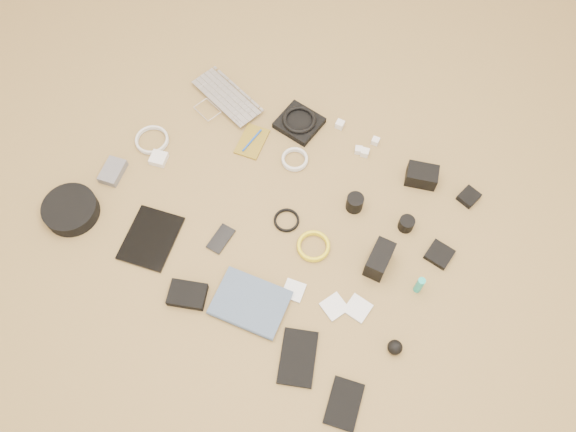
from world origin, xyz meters
The scene contains 33 objects.
laptop centered at (-0.48, 0.34, 0.01)m, with size 0.33×0.23×0.03m, color silver.
headphone_pouch centered at (-0.14, 0.43, 0.01)m, with size 0.16×0.15×0.03m, color black.
headphones centered at (-0.14, 0.43, 0.04)m, with size 0.14×0.14×0.02m, color black.
charger_a centered at (0.01, 0.51, 0.01)m, with size 0.03×0.03×0.03m, color silver.
charger_b centered at (0.16, 0.44, 0.01)m, with size 0.03×0.03×0.03m, color silver.
charger_c centered at (0.17, 0.52, 0.01)m, with size 0.03×0.03×0.03m, color silver.
charger_d centered at (0.13, 0.44, 0.01)m, with size 0.03×0.03×0.03m, color silver.
dslr_camera centered at (0.40, 0.45, 0.03)m, with size 0.12×0.08×0.07m, color black.
lens_pouch centered at (0.59, 0.48, 0.01)m, with size 0.06×0.07×0.03m, color black.
notebook_olive centered at (-0.26, 0.26, 0.00)m, with size 0.10×0.15×0.01m, color olive.
pen_blue centered at (-0.26, 0.26, 0.01)m, with size 0.01×0.01×0.13m, color #1542AC.
cable_white_a centered at (-0.06, 0.27, 0.01)m, with size 0.11×0.11×0.01m, color silver.
lens_a centered at (0.24, 0.21, 0.03)m, with size 0.06×0.06×0.07m, color black.
lens_b centered at (0.44, 0.24, 0.03)m, with size 0.06×0.06×0.05m, color black.
card_reader centered at (0.60, 0.20, 0.01)m, with size 0.09×0.09×0.02m, color black.
power_brick centered at (-0.53, -0.01, 0.01)m, with size 0.06×0.06×0.03m, color silver.
cable_white_b centered at (-0.61, 0.04, 0.01)m, with size 0.14×0.14×0.01m, color silver.
cable_black centered at (0.05, 0.02, 0.00)m, with size 0.10×0.10×0.01m, color black.
cable_yellow centered at (0.19, -0.02, 0.01)m, with size 0.12×0.12×0.01m, color yellow.
flash centered at (0.42, 0.05, 0.05)m, with size 0.07×0.13×0.10m, color black.
lens_cleaner centered at (0.59, 0.04, 0.05)m, with size 0.03×0.03×0.09m, color #19A898.
battery_charger centered at (-0.64, -0.16, 0.02)m, with size 0.07×0.11×0.03m, color #5C5C61.
tablet centered at (-0.34, -0.30, 0.01)m, with size 0.18×0.23×0.01m, color black.
phone centered at (-0.12, -0.17, 0.00)m, with size 0.06×0.11×0.01m, color black.
filter_case_left centered at (0.22, -0.20, 0.01)m, with size 0.07×0.07×0.01m, color silver.
filter_case_mid centered at (0.37, -0.17, 0.01)m, with size 0.08×0.08×0.01m, color silver.
filter_case_right centered at (0.44, -0.14, 0.01)m, with size 0.08×0.08×0.01m, color silver.
air_blower centered at (0.62, -0.20, 0.03)m, with size 0.05×0.05×0.05m, color black.
headphone_case centered at (-0.66, -0.38, 0.03)m, with size 0.21×0.21×0.06m, color black.
drive_case centered at (-0.09, -0.41, 0.02)m, with size 0.13×0.09×0.03m, color black.
paperback centered at (0.13, -0.41, 0.01)m, with size 0.19×0.25×0.02m, color #40536D.
notebook_black_a centered at (0.35, -0.39, 0.01)m, with size 0.12×0.19×0.01m, color black.
notebook_black_b centered at (0.56, -0.44, 0.01)m, with size 0.10×0.16×0.01m, color black.
Camera 1 is at (0.55, -0.77, 1.90)m, focal length 35.00 mm.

